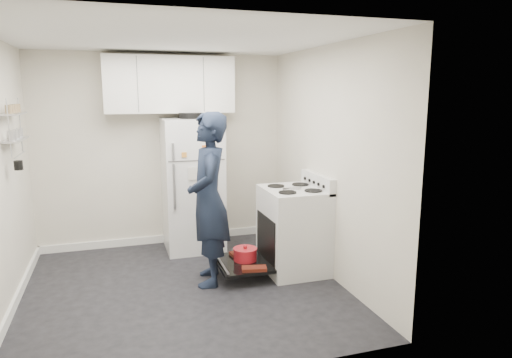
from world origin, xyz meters
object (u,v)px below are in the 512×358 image
object	(u,v)px
refrigerator	(193,184)
person	(209,199)
open_oven_door	(244,260)
electric_range	(292,231)

from	to	relation	value
refrigerator	person	world-z (taller)	person
open_oven_door	refrigerator	world-z (taller)	refrigerator
open_oven_door	person	size ratio (longest dim) A/B	0.39
refrigerator	open_oven_door	bearing A→B (deg)	-71.38
open_oven_door	refrigerator	distance (m)	1.33
electric_range	person	world-z (taller)	person
open_oven_door	refrigerator	bearing A→B (deg)	108.62
open_oven_door	person	world-z (taller)	person
electric_range	open_oven_door	world-z (taller)	electric_range
electric_range	refrigerator	size ratio (longest dim) A/B	0.63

